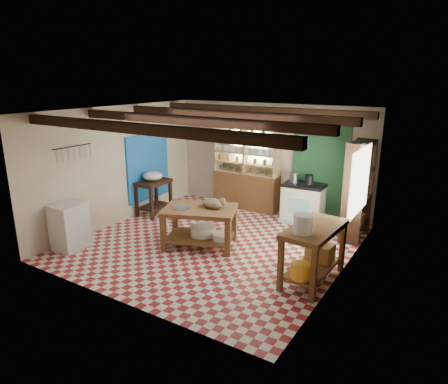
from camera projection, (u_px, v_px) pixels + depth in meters
The scene contains 30 objects.
floor at pixel (213, 244), 7.93m from camera, with size 5.00×5.00×0.02m, color maroon.
ceiling at pixel (212, 111), 7.21m from camera, with size 5.00×5.00×0.02m, color #434347.
wall_back at pixel (270, 158), 9.60m from camera, with size 5.00×0.04×2.60m, color beige.
wall_front at pixel (113, 219), 5.53m from camera, with size 5.00×0.04×2.60m, color beige.
wall_left at pixel (119, 165), 8.84m from camera, with size 0.04×5.00×2.60m, color beige.
wall_right at pixel (345, 201), 6.30m from camera, with size 0.04×5.00×2.60m, color beige.
ceiling_beams at pixel (212, 117), 7.24m from camera, with size 5.00×3.80×0.15m, color black.
blue_wall_patch at pixel (148, 167), 9.62m from camera, with size 0.04×1.40×1.60m, color blue.
green_wall_patch at pixel (320, 166), 8.96m from camera, with size 1.30×0.04×2.30m, color #215330.
window_back at pixel (252, 140), 9.73m from camera, with size 0.90×0.02×0.80m, color beige.
window_right at pixel (360, 181), 7.09m from camera, with size 0.02×1.30×1.20m, color beige.
utensil_rail at pixel (73, 153), 7.70m from camera, with size 0.06×0.90×0.28m, color black.
pot_rack at pixel (316, 127), 8.36m from camera, with size 0.86×0.12×0.36m, color black.
shelving_unit at pixel (246, 165), 9.79m from camera, with size 1.70×0.34×2.20m, color tan.
tall_rack at pixel (358, 191), 7.96m from camera, with size 0.40×0.86×2.00m, color black.
work_table at pixel (200, 227), 7.74m from camera, with size 1.37×0.91×0.77m, color brown.
stove at pixel (303, 203), 9.03m from camera, with size 0.91×0.61×0.89m, color white.
prep_table at pixel (154, 197), 9.54m from camera, with size 0.56×0.82×0.83m, color black.
white_cabinet at pixel (70, 226), 7.62m from camera, with size 0.50×0.60×0.89m, color silver.
right_counter at pixel (313, 254), 6.37m from camera, with size 0.65×1.31×0.94m, color brown.
cat at pixel (213, 203), 7.61m from camera, with size 0.41×0.31×0.18m, color #7F674A.
steel_tray at pixel (181, 207), 7.64m from camera, with size 0.34×0.34×0.02m, color #9999A0.
basin_large at pixel (203, 231), 7.80m from camera, with size 0.50×0.50×0.18m, color silver.
basin_small at pixel (222, 236), 7.60m from camera, with size 0.35×0.35×0.12m, color silver.
kettle_left at pixel (294, 178), 8.99m from camera, with size 0.19×0.19×0.22m, color #9999A0.
kettle_right at pixel (309, 180), 8.83m from camera, with size 0.17×0.17×0.22m, color black.
enamel_bowl at pixel (153, 176), 9.40m from camera, with size 0.46×0.46×0.23m, color silver.
white_bucket at pixel (303, 224), 5.95m from camera, with size 0.29×0.29×0.29m, color silver.
wicker_basket at pixel (320, 252), 6.62m from camera, with size 0.41×0.33×0.29m, color #AE7D46.
yellow_tub at pixel (301, 271), 6.05m from camera, with size 0.32×0.32×0.23m, color yellow.
Camera 1 is at (4.07, -6.10, 3.20)m, focal length 32.00 mm.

